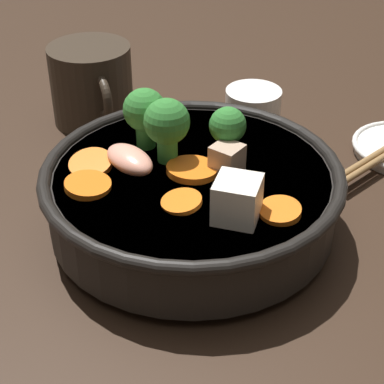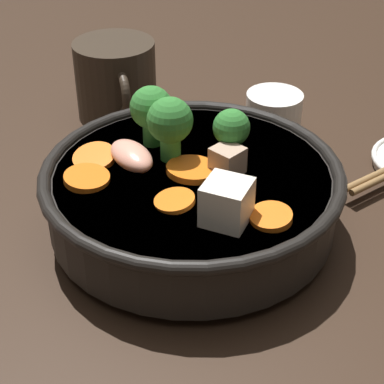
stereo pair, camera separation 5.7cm
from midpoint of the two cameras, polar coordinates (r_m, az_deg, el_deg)
name	(u,v)px [view 1 (the left image)]	position (r m, az deg, el deg)	size (l,w,h in m)	color
ground_plane	(192,229)	(0.59, -2.75, -3.38)	(3.00, 3.00, 0.00)	black
stirfry_bowl	(191,189)	(0.57, -2.93, 0.16)	(0.27, 0.27, 0.12)	black
tea_cup	(253,109)	(0.75, 3.25, 7.32)	(0.06, 0.06, 0.05)	white
dark_mug	(92,85)	(0.77, -11.02, 9.28)	(0.12, 0.09, 0.09)	#33281E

